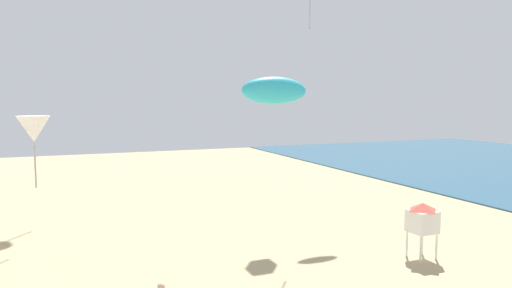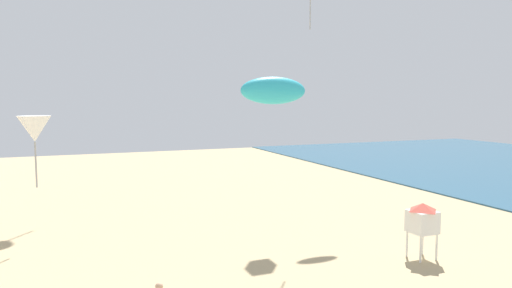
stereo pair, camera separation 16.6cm
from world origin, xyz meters
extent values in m
sphere|color=tan|center=(-2.11, 8.30, 1.52)|extent=(0.24, 0.24, 0.24)
cylinder|color=white|center=(9.78, 10.35, 0.60)|extent=(0.10, 0.10, 1.20)
cylinder|color=white|center=(10.68, 10.35, 0.60)|extent=(0.10, 0.10, 1.20)
cylinder|color=white|center=(9.78, 11.25, 0.60)|extent=(0.10, 0.10, 1.20)
cylinder|color=white|center=(10.68, 11.25, 0.60)|extent=(0.10, 0.10, 1.20)
cube|color=white|center=(10.23, 10.80, 1.70)|extent=(1.10, 1.10, 1.00)
pyramid|color=#D14C3D|center=(10.23, 10.80, 2.38)|extent=(1.10, 1.10, 0.35)
cylinder|color=#A4A4A4|center=(7.75, 16.95, 11.74)|extent=(0.06, 0.06, 1.66)
ellipsoid|color=#2DB7CC|center=(2.84, 10.81, 7.53)|extent=(2.68, 0.75, 1.04)
cone|color=white|center=(-5.91, 19.50, 5.78)|extent=(1.54, 1.54, 1.26)
cylinder|color=#A4A4A4|center=(-5.91, 19.50, 4.03)|extent=(0.08, 0.08, 2.24)
camera|label=1|loc=(-4.84, -5.71, 7.20)|focal=33.36mm
camera|label=2|loc=(-4.69, -5.78, 7.20)|focal=33.36mm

